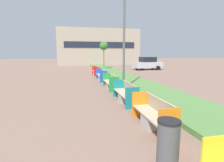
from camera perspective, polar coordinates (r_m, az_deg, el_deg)
planter_grass_strip at (r=11.15m, az=12.53°, el=-2.81°), size 2.80×120.00×0.18m
building_backdrop at (r=38.97m, az=-4.43°, el=10.96°), size 17.11×5.66×7.49m
bench_orange_frame at (r=5.74m, az=13.23°, el=-11.14°), size 0.65×2.04×0.94m
bench_teal_frame at (r=8.44m, az=4.39°, el=-4.40°), size 0.65×2.30×0.94m
bench_green_frame at (r=11.63m, az=-0.38°, el=-0.68°), size 0.65×2.36×0.94m
bench_blue_frame at (r=15.37m, az=-3.35°, el=1.65°), size 0.65×2.48×0.94m
bench_red_frame at (r=19.09m, az=-5.17°, el=2.99°), size 0.65×1.88×0.94m
litter_bin at (r=4.03m, az=17.84°, el=-18.44°), size 0.48×0.48×0.96m
street_lamp_post at (r=10.94m, az=4.02°, el=20.52°), size 0.24×0.44×8.27m
sapling_tree_far at (r=25.46m, az=-2.70°, el=11.36°), size 1.24×1.24×4.07m
parked_car_distant at (r=25.98m, az=11.55°, el=5.62°), size 4.39×2.29×1.86m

